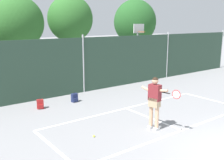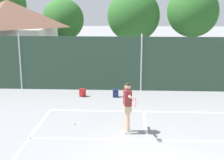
{
  "view_description": "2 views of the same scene",
  "coord_description": "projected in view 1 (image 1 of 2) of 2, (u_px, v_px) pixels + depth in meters",
  "views": [
    {
      "loc": [
        -7.12,
        -2.98,
        3.65
      ],
      "look_at": [
        0.47,
        7.12,
        0.91
      ],
      "focal_mm": 42.81,
      "sensor_mm": 36.0,
      "label": 1
    },
    {
      "loc": [
        -0.69,
        -7.77,
        4.55
      ],
      "look_at": [
        -1.36,
        5.31,
        1.44
      ],
      "focal_mm": 51.58,
      "sensor_mm": 36.0,
      "label": 2
    }
  ],
  "objects": [
    {
      "name": "chainlink_fence",
      "position": [
        83.0,
        65.0,
        14.0
      ],
      "size": [
        26.09,
        0.09,
        3.04
      ],
      "color": "#284233",
      "rests_on": "ground"
    },
    {
      "name": "basketball_hoop",
      "position": [
        138.0,
        43.0,
        18.0
      ],
      "size": [
        0.9,
        0.67,
        3.55
      ],
      "color": "#9E9EA3",
      "rests_on": "ground"
    },
    {
      "name": "treeline_backdrop",
      "position": [
        9.0,
        19.0,
        20.23
      ],
      "size": [
        28.3,
        4.6,
        6.94
      ],
      "color": "brown",
      "rests_on": "ground"
    },
    {
      "name": "tennis_player",
      "position": [
        155.0,
        99.0,
        9.08
      ],
      "size": [
        0.45,
        1.4,
        1.85
      ],
      "color": "silver",
      "rests_on": "ground"
    },
    {
      "name": "tennis_ball",
      "position": [
        94.0,
        136.0,
        8.66
      ],
      "size": [
        0.07,
        0.07,
        0.07
      ],
      "primitive_type": "sphere",
      "color": "#CCE033",
      "rests_on": "ground"
    },
    {
      "name": "backpack_red",
      "position": [
        40.0,
        104.0,
        11.49
      ],
      "size": [
        0.32,
        0.3,
        0.46
      ],
      "color": "maroon",
      "rests_on": "ground"
    },
    {
      "name": "backpack_navy",
      "position": [
        75.0,
        98.0,
        12.46
      ],
      "size": [
        0.29,
        0.25,
        0.46
      ],
      "color": "navy",
      "rests_on": "ground"
    }
  ]
}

